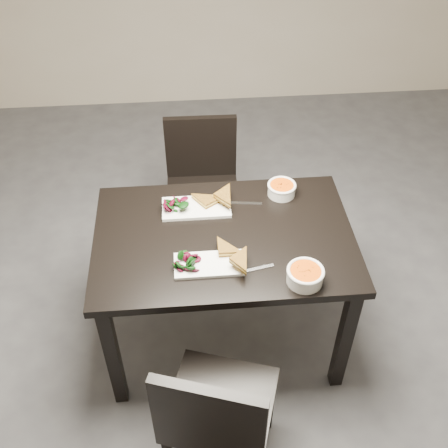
% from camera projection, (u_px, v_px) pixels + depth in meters
% --- Properties ---
extents(ground, '(5.00, 5.00, 0.00)m').
position_uv_depth(ground, '(257.00, 319.00, 3.07)').
color(ground, '#47474C').
rests_on(ground, ground).
extents(table, '(1.20, 0.80, 0.75)m').
position_uv_depth(table, '(224.00, 250.00, 2.56)').
color(table, black).
rests_on(table, ground).
extents(chair_near, '(0.53, 0.53, 0.85)m').
position_uv_depth(chair_near, '(216.00, 415.00, 2.12)').
color(chair_near, black).
rests_on(chair_near, ground).
extents(chair_far, '(0.43, 0.43, 0.85)m').
position_uv_depth(chair_far, '(202.00, 181.00, 3.23)').
color(chair_far, black).
rests_on(chair_far, ground).
extents(plate_near, '(0.30, 0.15, 0.02)m').
position_uv_depth(plate_near, '(209.00, 264.00, 2.35)').
color(plate_near, white).
rests_on(plate_near, table).
extents(sandwich_near, '(0.15, 0.11, 0.05)m').
position_uv_depth(sandwich_near, '(223.00, 256.00, 2.34)').
color(sandwich_near, '#8C611D').
rests_on(sandwich_near, plate_near).
extents(salad_near, '(0.09, 0.08, 0.04)m').
position_uv_depth(salad_near, '(185.00, 261.00, 2.32)').
color(salad_near, black).
rests_on(salad_near, plate_near).
extents(soup_bowl_near, '(0.16, 0.16, 0.07)m').
position_uv_depth(soup_bowl_near, '(305.00, 275.00, 2.26)').
color(soup_bowl_near, white).
rests_on(soup_bowl_near, table).
extents(cutlery_near, '(0.18, 0.05, 0.00)m').
position_uv_depth(cutlery_near, '(254.00, 269.00, 2.33)').
color(cutlery_near, silver).
rests_on(cutlery_near, table).
extents(plate_far, '(0.33, 0.16, 0.02)m').
position_uv_depth(plate_far, '(196.00, 208.00, 2.63)').
color(plate_far, white).
rests_on(plate_far, table).
extents(sandwich_far, '(0.21, 0.20, 0.05)m').
position_uv_depth(sandwich_far, '(210.00, 203.00, 2.59)').
color(sandwich_far, '#8C611D').
rests_on(sandwich_far, plate_far).
extents(salad_far, '(0.10, 0.09, 0.05)m').
position_uv_depth(salad_far, '(175.00, 204.00, 2.60)').
color(salad_far, black).
rests_on(salad_far, plate_far).
extents(soup_bowl_far, '(0.14, 0.14, 0.06)m').
position_uv_depth(soup_bowl_far, '(282.00, 189.00, 2.69)').
color(soup_bowl_far, white).
rests_on(soup_bowl_far, table).
extents(cutlery_far, '(0.18, 0.04, 0.00)m').
position_uv_depth(cutlery_far, '(244.00, 203.00, 2.66)').
color(cutlery_far, silver).
rests_on(cutlery_far, table).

